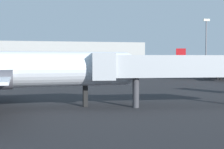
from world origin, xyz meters
TOP-DOWN VIEW (x-y plane):
  - airplane_at_gate at (-8.68, 25.08)m, footprint 34.52×23.60m
  - airplane_far_left at (39.98, 62.23)m, footprint 28.88×20.39m
  - airplane_far_right at (-13.79, 79.40)m, footprint 25.68×18.92m
  - jet_bridge at (8.98, 23.54)m, footprint 19.22×3.89m
  - light_mast_right at (53.98, 95.53)m, footprint 2.40×0.50m
  - terminal_building at (-14.58, 111.85)m, footprint 92.60×24.81m

SIDE VIEW (x-z plane):
  - airplane_far_left at x=39.98m, z-range -1.15..6.75m
  - airplane_far_right at x=-13.79m, z-range -1.27..7.31m
  - airplane_at_gate at x=-8.68m, z-range -1.68..9.96m
  - jet_bridge at x=8.98m, z-range 1.41..7.24m
  - terminal_building at x=-14.58m, z-range 0.00..11.24m
  - light_mast_right at x=53.98m, z-range 1.27..21.17m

